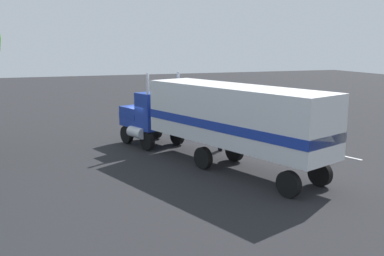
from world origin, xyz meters
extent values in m
plane|color=#232326|center=(0.00, 0.00, 0.00)|extent=(120.00, 120.00, 0.00)
cube|color=silver|center=(-1.38, -3.50, 0.01)|extent=(4.20, 1.63, 0.01)
cube|color=silver|center=(-1.53, -5.96, 0.01)|extent=(4.20, 1.61, 0.01)
cube|color=silver|center=(-5.26, -8.92, 0.01)|extent=(4.19, 1.66, 0.01)
cube|color=#193399|center=(1.00, 0.29, 1.70)|extent=(2.55, 2.97, 1.20)
cube|color=#193399|center=(-0.50, -0.26, 2.20)|extent=(2.17, 2.83, 2.20)
cube|color=silver|center=(1.88, 0.61, 1.70)|extent=(0.80, 2.00, 1.08)
cube|color=#193399|center=(1.00, 0.29, 1.76)|extent=(2.56, 3.00, 0.36)
cylinder|color=silver|center=(-1.40, 0.58, 2.80)|extent=(0.18, 0.18, 3.40)
cylinder|color=silver|center=(-0.64, -1.48, 2.80)|extent=(0.18, 0.18, 3.40)
cube|color=silver|center=(-6.47, -2.44, 2.75)|extent=(10.75, 6.05, 2.80)
cube|color=#193399|center=(-6.47, -2.44, 2.33)|extent=(10.77, 6.09, 0.44)
cylinder|color=silver|center=(-0.56, 1.10, 0.95)|extent=(1.44, 1.05, 0.64)
cylinder|color=black|center=(0.90, 1.43, 0.55)|extent=(1.14, 0.66, 1.10)
cylinder|color=black|center=(1.66, -0.64, 0.55)|extent=(1.14, 0.66, 1.10)
cylinder|color=black|center=(-1.26, 0.63, 0.55)|extent=(1.14, 0.66, 1.10)
cylinder|color=black|center=(-0.50, -1.43, 0.55)|extent=(1.14, 0.66, 1.10)
cylinder|color=black|center=(-5.90, -1.07, 0.55)|extent=(1.14, 0.66, 1.10)
cylinder|color=black|center=(-5.15, -3.13, 0.55)|extent=(1.14, 0.66, 1.10)
cylinder|color=black|center=(-10.83, -2.87, 0.55)|extent=(1.14, 0.66, 1.10)
cylinder|color=black|center=(-10.08, -4.94, 0.55)|extent=(1.14, 0.66, 1.10)
cylinder|color=black|center=(-2.94, -3.32, 0.41)|extent=(0.18, 0.18, 0.82)
cylinder|color=black|center=(-2.79, -3.30, 0.41)|extent=(0.18, 0.18, 0.82)
cylinder|color=#A5728C|center=(-2.86, -3.31, 1.11)|extent=(0.34, 0.34, 0.58)
sphere|color=tan|center=(-2.86, -3.31, 1.51)|extent=(0.23, 0.23, 0.23)
cube|color=black|center=(-2.83, -3.51, 1.14)|extent=(0.28, 0.20, 0.36)
cylinder|color=black|center=(-6.21, -6.19, 0.33)|extent=(0.62, 0.42, 0.66)
cylinder|color=black|center=(-7.46, -6.92, 0.33)|extent=(0.62, 0.42, 0.66)
cube|color=gold|center=(-6.83, -6.55, 0.61)|extent=(1.07, 0.76, 0.36)
cylinder|color=silver|center=(-6.29, -6.24, 0.78)|extent=(0.28, 0.20, 0.69)
camera|label=1|loc=(-25.08, 6.39, 6.14)|focal=40.00mm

